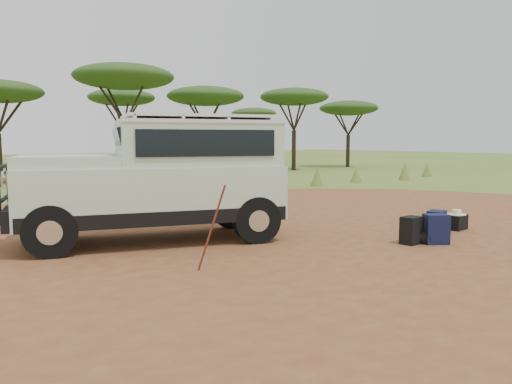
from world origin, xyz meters
TOP-DOWN VIEW (x-y plane):
  - ground at (0.00, 0.00)m, footprint 140.00×140.00m
  - dirt_clearing at (0.00, 0.00)m, footprint 23.00×23.00m
  - grass_fringe at (0.12, 8.67)m, footprint 36.60×1.60m
  - acacia_treeline at (0.75, 19.81)m, footprint 46.70×13.20m
  - safari_vehicle at (-1.88, 1.83)m, footprint 5.59×3.57m
  - walking_staff at (-2.34, -0.82)m, footprint 0.42×0.27m
  - backpack_black at (1.87, -1.51)m, footprint 0.42×0.32m
  - backpack_navy at (2.28, -1.79)m, footprint 0.56×0.52m
  - backpack_olive at (2.79, -1.20)m, footprint 0.34×0.26m
  - duffel_navy at (3.36, -1.10)m, footprint 0.52×0.45m
  - hard_case at (4.07, -1.16)m, footprint 0.52×0.40m
  - stuff_sack at (2.10, -1.66)m, footprint 0.36×0.36m
  - safari_hat at (4.07, -1.16)m, footprint 0.41×0.41m

SIDE VIEW (x-z plane):
  - ground at x=0.00m, z-range 0.00..0.00m
  - dirt_clearing at x=0.00m, z-range 0.00..0.01m
  - stuff_sack at x=2.10m, z-range 0.00..0.27m
  - hard_case at x=4.07m, z-range 0.00..0.35m
  - backpack_olive at x=2.79m, z-range 0.00..0.45m
  - duffel_navy at x=3.36m, z-range 0.00..0.50m
  - backpack_black at x=1.87m, z-range 0.00..0.55m
  - backpack_navy at x=2.28m, z-range 0.00..0.60m
  - safari_hat at x=4.07m, z-range 0.33..0.45m
  - grass_fringe at x=0.12m, z-range -0.05..0.85m
  - walking_staff at x=-2.34m, z-range 0.00..1.36m
  - safari_vehicle at x=-1.88m, z-range -0.04..2.51m
  - acacia_treeline at x=0.75m, z-range 1.74..8.00m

